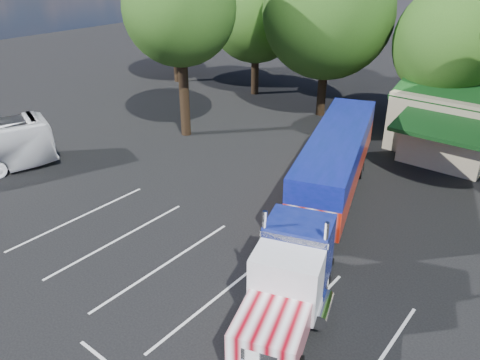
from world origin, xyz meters
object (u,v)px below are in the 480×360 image
Objects in this scene: semi_truck at (327,182)px; silver_sedan at (435,142)px; bicycle at (338,170)px; woman at (307,239)px.

silver_sedan is (1.28, 12.68, -1.57)m from semi_truck.
bicycle is 8.26m from silver_sedan.
semi_truck reaches higher than bicycle.
silver_sedan reaches higher than bicycle.
bicycle is (-1.92, 5.08, -1.83)m from semi_truck.
bicycle is at bearing 92.25° from semi_truck.
silver_sedan is at bearing -32.77° from woman.
semi_truck is 12.84m from silver_sedan.
semi_truck reaches higher than silver_sedan.
bicycle is at bearing 174.20° from silver_sedan.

